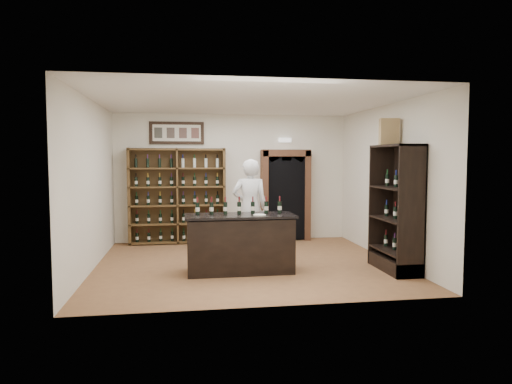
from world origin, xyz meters
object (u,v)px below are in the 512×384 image
wine_crate (389,132)px  wine_shelf (178,196)px  counter_bottle_0 (197,208)px  tasting_counter (240,244)px  shopkeeper (250,208)px  side_cabinet (397,228)px

wine_crate → wine_shelf: bearing=150.6°
counter_bottle_0 → tasting_counter: bearing=-9.3°
wine_shelf → tasting_counter: bearing=-69.4°
wine_shelf → tasting_counter: 3.19m
counter_bottle_0 → wine_crate: 3.69m
tasting_counter → shopkeeper: size_ratio=0.96×
counter_bottle_0 → shopkeeper: size_ratio=0.15×
shopkeeper → wine_crate: 3.04m
counter_bottle_0 → side_cabinet: side_cabinet is taller
counter_bottle_0 → shopkeeper: (1.08, 1.19, -0.13)m
wine_crate → tasting_counter: bearing=-170.9°
wine_shelf → counter_bottle_0: wine_shelf is taller
tasting_counter → wine_crate: size_ratio=3.90×
counter_bottle_0 → wine_crate: (3.44, -0.03, 1.33)m
counter_bottle_0 → side_cabinet: bearing=-6.9°
wine_shelf → shopkeeper: size_ratio=1.13×
wine_shelf → tasting_counter: wine_shelf is taller
side_cabinet → shopkeeper: (-2.37, 1.60, 0.22)m
shopkeeper → counter_bottle_0: bearing=54.3°
tasting_counter → side_cabinet: side_cabinet is taller
counter_bottle_0 → side_cabinet: (3.44, -0.42, -0.35)m
wine_shelf → tasting_counter: size_ratio=1.17×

